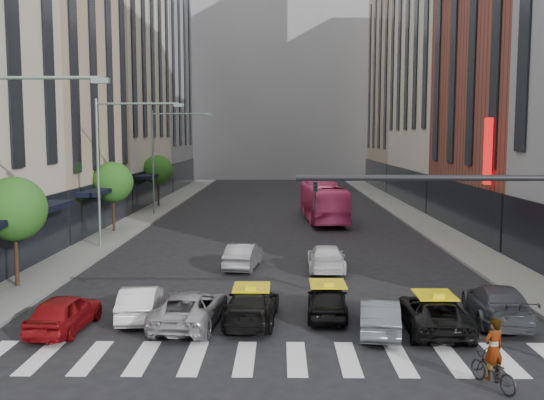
{
  "coord_description": "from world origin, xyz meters",
  "views": [
    {
      "loc": [
        0.08,
        -16.69,
        6.86
      ],
      "look_at": [
        -0.28,
        10.67,
        4.0
      ],
      "focal_mm": 40.0,
      "sensor_mm": 36.0,
      "label": 1
    }
  ],
  "objects_px": {
    "streetlamp_mid": "(113,153)",
    "car_white_front": "(140,302)",
    "streetlamp_far": "(164,148)",
    "taxi_center": "(327,301)",
    "bus": "(323,202)",
    "motorcycle": "(492,371)",
    "car_red": "(64,312)",
    "taxi_left": "(252,305)"
  },
  "relations": [
    {
      "from": "streetlamp_mid",
      "to": "car_white_front",
      "type": "relative_size",
      "value": 2.34
    },
    {
      "from": "streetlamp_far",
      "to": "taxi_center",
      "type": "relative_size",
      "value": 2.4
    },
    {
      "from": "bus",
      "to": "motorcycle",
      "type": "bearing_deg",
      "value": 90.3
    },
    {
      "from": "taxi_center",
      "to": "motorcycle",
      "type": "bearing_deg",
      "value": 124.97
    },
    {
      "from": "car_red",
      "to": "bus",
      "type": "height_order",
      "value": "bus"
    },
    {
      "from": "streetlamp_far",
      "to": "bus",
      "type": "relative_size",
      "value": 0.8
    },
    {
      "from": "car_white_front",
      "to": "bus",
      "type": "bearing_deg",
      "value": -113.28
    },
    {
      "from": "car_red",
      "to": "taxi_center",
      "type": "height_order",
      "value": "car_red"
    },
    {
      "from": "car_white_front",
      "to": "motorcycle",
      "type": "distance_m",
      "value": 12.74
    },
    {
      "from": "taxi_left",
      "to": "bus",
      "type": "distance_m",
      "value": 27.6
    },
    {
      "from": "streetlamp_far",
      "to": "car_white_front",
      "type": "height_order",
      "value": "streetlamp_far"
    },
    {
      "from": "streetlamp_mid",
      "to": "bus",
      "type": "xyz_separation_m",
      "value": [
        13.63,
        12.39,
        -4.33
      ]
    },
    {
      "from": "car_white_front",
      "to": "motorcycle",
      "type": "relative_size",
      "value": 2.14
    },
    {
      "from": "motorcycle",
      "to": "bus",
      "type": "bearing_deg",
      "value": -107.39
    },
    {
      "from": "streetlamp_far",
      "to": "taxi_center",
      "type": "distance_m",
      "value": 32.82
    },
    {
      "from": "streetlamp_far",
      "to": "car_red",
      "type": "distance_m",
      "value": 32.41
    },
    {
      "from": "car_white_front",
      "to": "taxi_center",
      "type": "relative_size",
      "value": 1.03
    },
    {
      "from": "car_red",
      "to": "bus",
      "type": "distance_m",
      "value": 30.41
    },
    {
      "from": "streetlamp_mid",
      "to": "taxi_left",
      "type": "bearing_deg",
      "value": -58.5
    },
    {
      "from": "streetlamp_mid",
      "to": "car_red",
      "type": "xyz_separation_m",
      "value": [
        2.49,
        -15.89,
        -5.24
      ]
    },
    {
      "from": "taxi_left",
      "to": "car_white_front",
      "type": "bearing_deg",
      "value": -2.18
    },
    {
      "from": "motorcycle",
      "to": "streetlamp_mid",
      "type": "bearing_deg",
      "value": -73.68
    },
    {
      "from": "car_red",
      "to": "taxi_left",
      "type": "relative_size",
      "value": 0.87
    },
    {
      "from": "streetlamp_mid",
      "to": "streetlamp_far",
      "type": "relative_size",
      "value": 1.0
    },
    {
      "from": "streetlamp_mid",
      "to": "taxi_center",
      "type": "height_order",
      "value": "streetlamp_mid"
    },
    {
      "from": "taxi_left",
      "to": "taxi_center",
      "type": "height_order",
      "value": "taxi_left"
    },
    {
      "from": "taxi_left",
      "to": "bus",
      "type": "bearing_deg",
      "value": -95.92
    },
    {
      "from": "taxi_left",
      "to": "streetlamp_mid",
      "type": "bearing_deg",
      "value": -54.93
    },
    {
      "from": "streetlamp_mid",
      "to": "bus",
      "type": "bearing_deg",
      "value": 42.27
    },
    {
      "from": "car_white_front",
      "to": "bus",
      "type": "distance_m",
      "value": 28.2
    },
    {
      "from": "streetlamp_far",
      "to": "motorcycle",
      "type": "height_order",
      "value": "streetlamp_far"
    },
    {
      "from": "streetlamp_far",
      "to": "car_white_front",
      "type": "relative_size",
      "value": 2.34
    },
    {
      "from": "taxi_center",
      "to": "streetlamp_mid",
      "type": "bearing_deg",
      "value": -46.44
    },
    {
      "from": "streetlamp_far",
      "to": "motorcycle",
      "type": "bearing_deg",
      "value": -66.46
    },
    {
      "from": "car_red",
      "to": "taxi_center",
      "type": "bearing_deg",
      "value": -164.95
    },
    {
      "from": "bus",
      "to": "motorcycle",
      "type": "relative_size",
      "value": 6.29
    },
    {
      "from": "bus",
      "to": "motorcycle",
      "type": "height_order",
      "value": "bus"
    },
    {
      "from": "car_red",
      "to": "car_white_front",
      "type": "xyz_separation_m",
      "value": [
        2.36,
        1.5,
        -0.03
      ]
    },
    {
      "from": "car_white_front",
      "to": "streetlamp_far",
      "type": "bearing_deg",
      "value": -86.06
    },
    {
      "from": "taxi_left",
      "to": "bus",
      "type": "height_order",
      "value": "bus"
    },
    {
      "from": "streetlamp_mid",
      "to": "streetlamp_far",
      "type": "bearing_deg",
      "value": 90.0
    },
    {
      "from": "taxi_left",
      "to": "motorcycle",
      "type": "xyz_separation_m",
      "value": [
        6.87,
        -5.8,
        -0.18
      ]
    }
  ]
}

